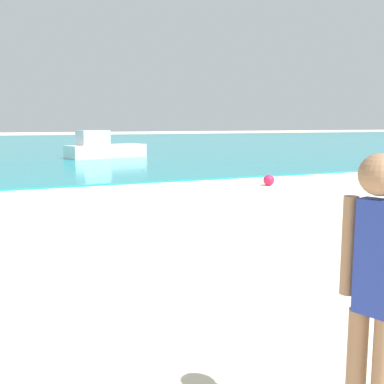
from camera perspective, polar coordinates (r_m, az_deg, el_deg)
water at (r=43.46m, az=-20.26°, el=5.51°), size 160.00×60.00×0.06m
person_standing at (r=2.66m, az=21.19°, el=-11.01°), size 0.22×0.36×1.65m
boat_near at (r=24.27m, az=-10.70°, el=5.24°), size 4.27×2.38×1.38m
beach_ball at (r=13.79m, az=9.31°, el=1.44°), size 0.32×0.32×0.32m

